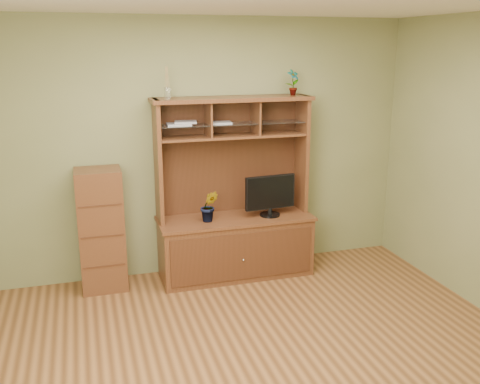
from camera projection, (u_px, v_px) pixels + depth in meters
name	position (u px, v px, depth m)	size (l,w,h in m)	color
room	(267.00, 197.00, 3.82)	(4.54, 4.04, 2.74)	#553218
media_hutch	(235.00, 228.00, 5.71)	(1.66, 0.61, 1.90)	#482414
monitor	(270.00, 195.00, 5.64)	(0.55, 0.21, 0.44)	black
orchid_plant	(209.00, 206.00, 5.47)	(0.18, 0.15, 0.33)	#34591E
top_plant	(293.00, 82.00, 5.57)	(0.14, 0.10, 0.27)	#2B6A25
reed_diffuser	(167.00, 86.00, 5.20)	(0.06, 0.06, 0.31)	silver
magazines	(194.00, 123.00, 5.37)	(0.67, 0.21, 0.04)	#AAAAAF
side_cabinet	(101.00, 230.00, 5.35)	(0.44, 0.40, 1.24)	#482414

